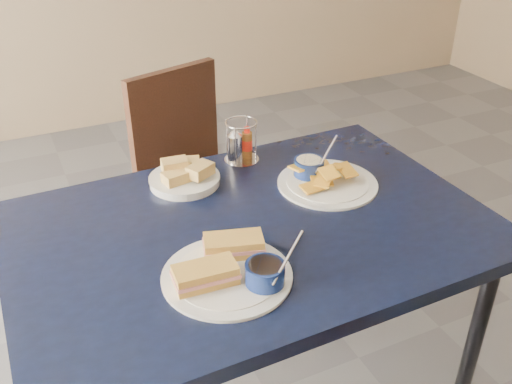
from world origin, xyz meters
name	(u,v)px	position (x,y,z in m)	size (l,w,h in m)	color
dining_table	(252,244)	(-0.08, -0.05, 0.69)	(1.25, 0.85, 0.75)	black
chair_far	(196,161)	(0.06, 0.80, 0.50)	(0.51, 0.50, 0.87)	black
sandwich_plate	(231,268)	(-0.21, -0.23, 0.77)	(0.32, 0.30, 0.12)	white
plantain_plate	(321,177)	(0.20, 0.06, 0.77)	(0.29, 0.29, 0.12)	white
bread_basket	(185,176)	(-0.17, 0.22, 0.77)	(0.20, 0.20, 0.07)	white
condiment_caddy	(240,145)	(0.04, 0.29, 0.81)	(0.11, 0.11, 0.14)	silver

